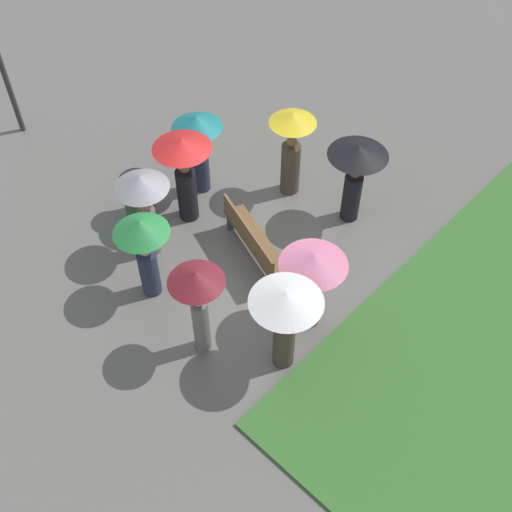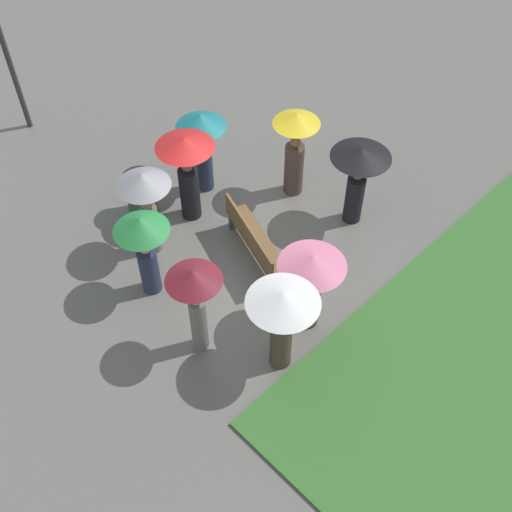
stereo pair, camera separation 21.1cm
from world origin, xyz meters
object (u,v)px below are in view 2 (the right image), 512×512
trash_bin (141,195)px  crowd_person_yellow (295,144)px  crowd_person_green (144,240)px  crowd_person_white (282,314)px  crowd_person_black (359,170)px  park_bench (254,241)px  crowd_person_teal (202,137)px  crowd_person_grey (145,197)px  crowd_person_pink (311,275)px  crowd_person_red (187,165)px  crowd_person_maroon (195,294)px

trash_bin → crowd_person_yellow: 3.23m
crowd_person_green → trash_bin: bearing=36.4°
crowd_person_white → crowd_person_black: bearing=41.9°
park_bench → crowd_person_green: size_ratio=1.10×
park_bench → crowd_person_teal: size_ratio=1.08×
crowd_person_grey → crowd_person_white: (-3.50, 0.10, -0.02)m
crowd_person_white → crowd_person_yellow: bearing=61.3°
trash_bin → crowd_person_teal: 1.67m
crowd_person_yellow → crowd_person_pink: 3.37m
trash_bin → crowd_person_teal: size_ratio=0.52×
crowd_person_yellow → crowd_person_grey: bearing=58.3°
crowd_person_teal → crowd_person_green: bearing=68.2°
crowd_person_pink → crowd_person_red: bearing=-139.6°
park_bench → crowd_person_red: (1.72, 0.09, 0.85)m
crowd_person_pink → crowd_person_maroon: (0.93, 1.66, 0.16)m
park_bench → crowd_person_black: crowd_person_black is taller
crowd_person_white → trash_bin: bearing=103.7°
crowd_person_maroon → crowd_person_red: size_ratio=1.01×
crowd_person_green → crowd_person_maroon: 1.57m
crowd_person_yellow → crowd_person_red: (0.95, 1.99, 0.09)m
crowd_person_grey → crowd_person_red: (0.17, -1.12, -0.03)m
crowd_person_black → crowd_person_pink: bearing=94.2°
park_bench → crowd_person_yellow: crowd_person_yellow is taller
crowd_person_black → crowd_person_green: (1.41, 4.00, 0.02)m
crowd_person_yellow → crowd_person_teal: (1.37, 1.24, 0.09)m
crowd_person_maroon → park_bench: bearing=73.7°
crowd_person_grey → crowd_person_red: bearing=60.1°
crowd_person_black → crowd_person_grey: size_ratio=0.96×
park_bench → crowd_person_grey: 2.15m
crowd_person_green → crowd_person_teal: size_ratio=0.98×
crowd_person_green → crowd_person_yellow: bearing=-20.1°
park_bench → crowd_person_maroon: 2.38m
trash_bin → crowd_person_red: bearing=-138.3°
crowd_person_grey → crowd_person_maroon: crowd_person_maroon is taller
crowd_person_black → crowd_person_green: bearing=51.6°
crowd_person_grey → trash_bin: bearing=114.5°
crowd_person_black → crowd_person_teal: bearing=9.1°
crowd_person_pink → crowd_person_white: (-0.24, 0.93, 0.08)m
crowd_person_yellow → crowd_person_red: size_ratio=1.00×
crowd_person_grey → crowd_person_white: size_ratio=1.02×
trash_bin → crowd_person_teal: crowd_person_teal is taller
trash_bin → crowd_person_pink: 4.26m
crowd_person_maroon → crowd_person_white: crowd_person_maroon is taller
trash_bin → crowd_person_maroon: size_ratio=0.49×
trash_bin → crowd_person_pink: (-4.17, -0.37, 0.77)m
crowd_person_white → park_bench: bearing=77.2°
crowd_person_grey → crowd_person_maroon: 2.47m
crowd_person_yellow → crowd_person_green: crowd_person_yellow is taller
crowd_person_green → crowd_person_white: (-2.73, -0.56, 0.04)m
park_bench → crowd_person_yellow: (0.77, -1.90, 0.77)m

